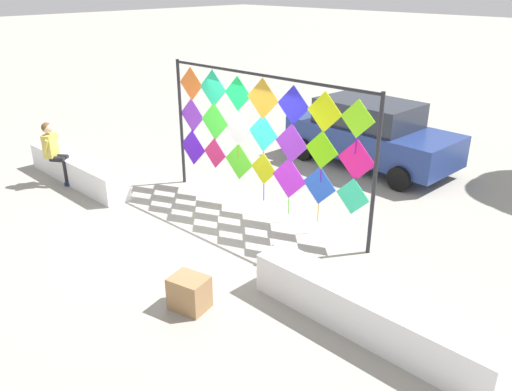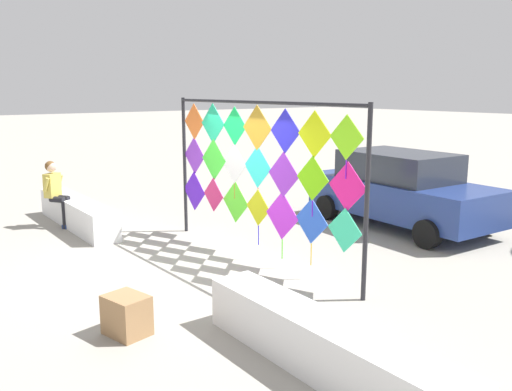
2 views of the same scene
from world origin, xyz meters
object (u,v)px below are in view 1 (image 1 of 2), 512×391
at_px(seated_vendor, 54,149).
at_px(cardboard_box_large, 189,293).
at_px(kite_display_rack, 262,130).
at_px(parked_car, 370,133).

height_order(seated_vendor, cardboard_box_large, seated_vendor).
distance_m(kite_display_rack, seated_vendor, 4.96).
bearing_deg(cardboard_box_large, parked_car, 102.24).
relative_size(seated_vendor, parked_car, 0.34).
distance_m(kite_display_rack, parked_car, 4.04).
bearing_deg(kite_display_rack, seated_vendor, -153.71).
bearing_deg(seated_vendor, parked_car, 54.30).
relative_size(seated_vendor, cardboard_box_large, 2.77).
xyz_separation_m(kite_display_rack, cardboard_box_large, (1.53, -3.10, -1.47)).
height_order(seated_vendor, parked_car, parked_car).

